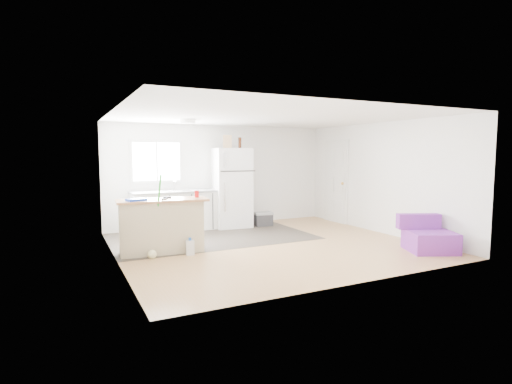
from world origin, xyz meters
TOP-DOWN VIEW (x-y plane):
  - room at (0.00, 0.00)m, footprint 5.51×5.01m
  - vinyl_zone at (-0.73, 1.25)m, footprint 4.05×2.50m
  - window at (-1.55, 2.49)m, footprint 1.18×0.06m
  - interior_door at (2.72, 1.55)m, footprint 0.11×0.92m
  - ceiling_fixture at (-1.20, 1.20)m, footprint 0.30×0.30m
  - kitchen_cabinets at (-1.18, 2.19)m, footprint 2.04×0.67m
  - peninsula at (-1.96, 0.34)m, footprint 1.58×0.72m
  - refrigerator at (0.11, 2.10)m, footprint 0.89×0.85m
  - cooler at (0.82, 1.86)m, footprint 0.47×0.35m
  - purple_seat at (2.31, -1.65)m, footprint 1.00×1.01m
  - cleaner_jug at (-1.57, -0.05)m, footprint 0.15×0.12m
  - mop at (-2.17, 0.04)m, footprint 0.26×0.39m
  - red_cup at (-1.31, 0.35)m, footprint 0.09×0.09m
  - blue_tray at (-2.39, 0.28)m, footprint 0.34×0.29m
  - tool_a at (-1.83, 0.45)m, footprint 0.15×0.09m
  - tool_b at (-1.93, 0.23)m, footprint 0.11×0.06m
  - cardboard_box at (-0.01, 2.07)m, footprint 0.22×0.16m
  - bottle_left at (0.29, 2.03)m, footprint 0.09×0.09m
  - bottle_right at (0.32, 2.10)m, footprint 0.09×0.09m

SIDE VIEW (x-z plane):
  - vinyl_zone at x=-0.73m, z-range 0.00..0.00m
  - cleaner_jug at x=-1.57m, z-range -0.02..0.28m
  - cooler at x=0.82m, z-range 0.00..0.33m
  - mop at x=-2.17m, z-range -0.47..0.93m
  - purple_seat at x=2.31m, z-range -0.09..0.55m
  - kitchen_cabinets at x=-1.18m, z-range -0.13..1.05m
  - peninsula at x=-1.96m, z-range 0.01..0.95m
  - refrigerator at x=0.11m, z-range 0.00..1.85m
  - tool_b at x=-1.93m, z-range 0.94..0.97m
  - tool_a at x=-1.83m, z-range 0.94..0.97m
  - blue_tray at x=-2.39m, z-range 0.94..0.98m
  - red_cup at x=-1.31m, z-range 0.94..1.06m
  - interior_door at x=2.72m, z-range -0.03..2.07m
  - room at x=0.00m, z-range -0.01..2.41m
  - window at x=-1.55m, z-range 1.06..2.04m
  - bottle_left at x=0.29m, z-range 1.85..2.10m
  - bottle_right at x=0.32m, z-range 1.85..2.10m
  - cardboard_box at x=-0.01m, z-range 1.85..2.15m
  - ceiling_fixture at x=-1.20m, z-range 2.32..2.40m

